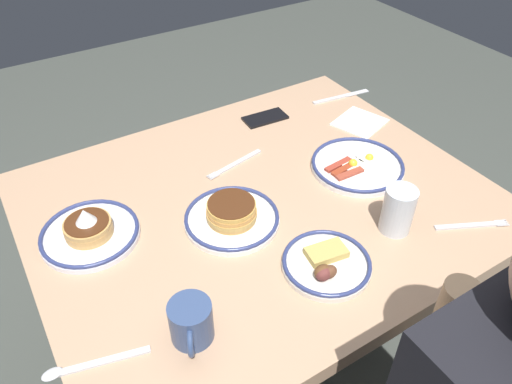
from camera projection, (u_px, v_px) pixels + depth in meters
ground_plane at (260, 356)px, 1.81m from camera, size 6.00×6.00×0.00m
dining_table at (261, 221)px, 1.37m from camera, size 1.19×0.97×0.76m
plate_near_main at (357, 165)px, 1.42m from camera, size 0.27×0.27×0.04m
plate_center_pancakes at (89, 231)px, 1.20m from camera, size 0.24×0.24×0.09m
plate_far_companion at (326, 264)px, 1.13m from camera, size 0.21×0.21×0.05m
plate_far_side at (232, 216)px, 1.24m from camera, size 0.24×0.24×0.06m
coffee_mug at (191, 322)px, 0.97m from camera, size 0.09×0.11×0.09m
drinking_glass at (397, 212)px, 1.20m from camera, size 0.08×0.08×0.12m
cell_phone at (265, 118)px, 1.64m from camera, size 0.15×0.08×0.01m
paper_napkin at (360, 122)px, 1.62m from camera, size 0.19×0.18×0.00m
fork_near at (235, 164)px, 1.44m from camera, size 0.20×0.06×0.01m
fork_far at (472, 225)px, 1.24m from camera, size 0.18×0.10×0.01m
butter_knife at (341, 97)px, 1.75m from camera, size 0.23×0.04×0.01m
tea_spoon at (82, 367)px, 0.94m from camera, size 0.20×0.06×0.01m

